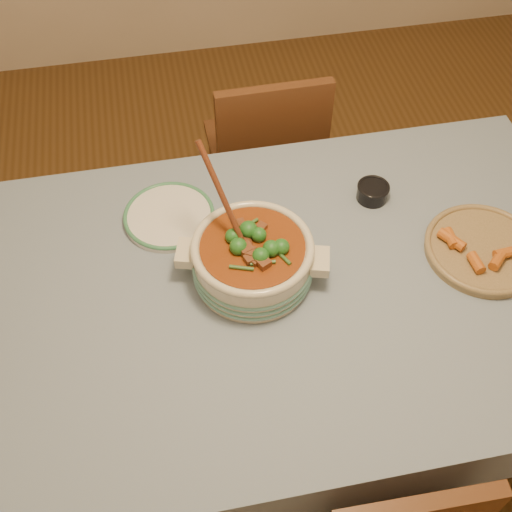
# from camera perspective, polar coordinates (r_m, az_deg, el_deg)

# --- Properties ---
(floor) EXTENTS (4.50, 4.50, 0.00)m
(floor) POSITION_cam_1_polar(r_m,az_deg,el_deg) (2.35, 2.73, -13.35)
(floor) COLOR #4F3316
(floor) RESTS_ON ground
(dining_table) EXTENTS (1.68, 1.08, 0.76)m
(dining_table) POSITION_cam_1_polar(r_m,az_deg,el_deg) (1.77, 3.53, -4.18)
(dining_table) COLOR brown
(dining_table) RESTS_ON floor
(stew_casserole) EXTENTS (0.40, 0.38, 0.37)m
(stew_casserole) POSITION_cam_1_polar(r_m,az_deg,el_deg) (1.65, -0.32, -0.08)
(stew_casserole) COLOR beige
(stew_casserole) RESTS_ON dining_table
(white_plate) EXTENTS (0.28, 0.28, 0.02)m
(white_plate) POSITION_cam_1_polar(r_m,az_deg,el_deg) (1.85, -7.73, 3.56)
(white_plate) COLOR silver
(white_plate) RESTS_ON dining_table
(condiment_bowl) EXTENTS (0.11, 0.11, 0.05)m
(condiment_bowl) POSITION_cam_1_polar(r_m,az_deg,el_deg) (1.91, 10.34, 5.70)
(condiment_bowl) COLOR black
(condiment_bowl) RESTS_ON dining_table
(fried_plate) EXTENTS (0.36, 0.36, 0.05)m
(fried_plate) POSITION_cam_1_polar(r_m,az_deg,el_deg) (1.85, 19.60, 0.68)
(fried_plate) COLOR #9B8155
(fried_plate) RESTS_ON dining_table
(chair_far) EXTENTS (0.40, 0.40, 0.85)m
(chair_far) POSITION_cam_1_polar(r_m,az_deg,el_deg) (2.44, 0.94, 9.22)
(chair_far) COLOR #57341A
(chair_far) RESTS_ON floor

